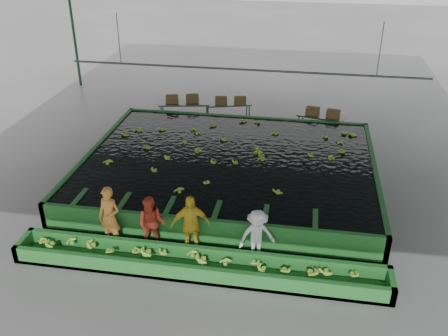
% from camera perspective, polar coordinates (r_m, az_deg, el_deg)
% --- Properties ---
extents(ground, '(80.00, 80.00, 0.00)m').
position_cam_1_polar(ground, '(16.42, -0.30, -3.89)').
color(ground, slate).
rests_on(ground, ground).
extents(shed_roof, '(20.00, 22.00, 0.04)m').
position_cam_1_polar(shed_roof, '(14.45, -0.35, 13.27)').
color(shed_roof, gray).
rests_on(shed_roof, shed_posts).
extents(shed_posts, '(20.00, 22.00, 5.00)m').
position_cam_1_polar(shed_posts, '(15.27, -0.32, 4.14)').
color(shed_posts, '#194028').
rests_on(shed_posts, ground).
extents(flotation_tank, '(10.00, 8.00, 0.90)m').
position_cam_1_polar(flotation_tank, '(17.49, 0.56, -0.10)').
color(flotation_tank, '#1F6425').
rests_on(flotation_tank, ground).
extents(tank_water, '(9.70, 7.70, 0.00)m').
position_cam_1_polar(tank_water, '(17.30, 0.57, 1.07)').
color(tank_water, black).
rests_on(tank_water, flotation_tank).
extents(sorting_trough, '(10.00, 1.00, 0.50)m').
position_cam_1_polar(sorting_trough, '(13.39, -3.05, -10.92)').
color(sorting_trough, '#1F6425').
rests_on(sorting_trough, ground).
extents(cableway_rail, '(0.08, 0.08, 14.00)m').
position_cam_1_polar(cableway_rail, '(19.75, 2.27, 11.17)').
color(cableway_rail, '#59605B').
rests_on(cableway_rail, shed_roof).
extents(rail_hanger_left, '(0.04, 0.04, 2.00)m').
position_cam_1_polar(rail_hanger_left, '(20.73, -11.95, 14.27)').
color(rail_hanger_left, '#59605B').
rests_on(rail_hanger_left, shed_roof).
extents(rail_hanger_right, '(0.04, 0.04, 2.00)m').
position_cam_1_polar(rail_hanger_right, '(19.50, 17.43, 12.79)').
color(rail_hanger_right, '#59605B').
rests_on(rail_hanger_right, shed_roof).
extents(worker_a, '(0.74, 0.56, 1.83)m').
position_cam_1_polar(worker_a, '(14.35, -12.95, -5.49)').
color(worker_a, orange).
rests_on(worker_a, ground).
extents(worker_b, '(0.84, 0.68, 1.65)m').
position_cam_1_polar(worker_b, '(14.01, -8.27, -6.34)').
color(worker_b, '#CB3F25').
rests_on(worker_b, ground).
extents(worker_c, '(1.15, 0.74, 1.82)m').
position_cam_1_polar(worker_c, '(13.69, -3.87, -6.53)').
color(worker_c, yellow).
rests_on(worker_c, ground).
extents(worker_d, '(1.15, 0.93, 1.55)m').
position_cam_1_polar(worker_d, '(13.51, 3.79, -7.75)').
color(worker_d, silver).
rests_on(worker_d, ground).
extents(packing_table_left, '(2.33, 1.30, 1.00)m').
position_cam_1_polar(packing_table_left, '(22.36, -4.52, 6.34)').
color(packing_table_left, '#59605B').
rests_on(packing_table_left, ground).
extents(packing_table_mid, '(2.17, 1.34, 0.92)m').
position_cam_1_polar(packing_table_mid, '(22.42, 0.43, 6.38)').
color(packing_table_mid, '#59605B').
rests_on(packing_table_mid, ground).
extents(packing_table_right, '(2.05, 1.22, 0.88)m').
position_cam_1_polar(packing_table_right, '(21.52, 10.96, 4.85)').
color(packing_table_right, '#59605B').
rests_on(packing_table_right, ground).
extents(box_stack_left, '(1.49, 0.78, 0.31)m').
position_cam_1_polar(box_stack_left, '(22.17, -4.78, 7.52)').
color(box_stack_left, brown).
rests_on(box_stack_left, packing_table_left).
extents(box_stack_mid, '(1.41, 0.62, 0.29)m').
position_cam_1_polar(box_stack_mid, '(22.15, 0.76, 7.38)').
color(box_stack_mid, brown).
rests_on(box_stack_mid, packing_table_mid).
extents(box_stack_right, '(1.45, 0.66, 0.30)m').
position_cam_1_polar(box_stack_right, '(21.31, 11.19, 5.88)').
color(box_stack_right, brown).
rests_on(box_stack_right, packing_table_right).
extents(floating_bananas, '(8.95, 6.10, 0.12)m').
position_cam_1_polar(floating_bananas, '(18.01, 0.98, 2.19)').
color(floating_bananas, '#92C631').
rests_on(floating_bananas, tank_water).
extents(trough_bananas, '(9.21, 0.61, 0.12)m').
position_cam_1_polar(trough_bananas, '(13.29, -3.07, -10.42)').
color(trough_bananas, '#92C631').
rests_on(trough_bananas, sorting_trough).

